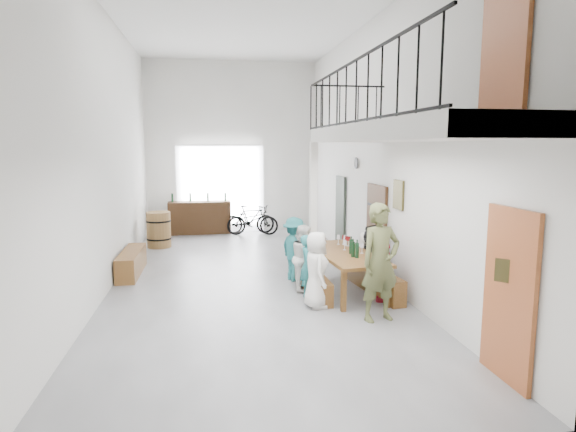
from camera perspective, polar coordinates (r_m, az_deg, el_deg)
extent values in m
plane|color=slate|center=(10.31, -4.74, -7.50)|extent=(12.00, 12.00, 0.00)
plane|color=white|center=(15.91, -6.64, 8.07)|extent=(5.50, 0.00, 5.50)
plane|color=white|center=(3.97, 1.92, 7.48)|extent=(5.50, 0.00, 5.50)
plane|color=white|center=(10.09, -20.84, 7.46)|extent=(0.00, 12.00, 12.00)
plane|color=white|center=(10.50, 10.34, 7.88)|extent=(0.00, 12.00, 12.00)
plane|color=white|center=(10.28, -5.14, 23.48)|extent=(12.00, 12.00, 0.00)
cube|color=white|center=(15.90, -7.99, 3.17)|extent=(2.80, 0.08, 2.80)
cube|color=#9E4D26|center=(6.33, 24.70, -8.58)|extent=(0.06, 0.95, 2.10)
cube|color=#3C2211|center=(10.36, 10.39, -1.86)|extent=(0.06, 1.10, 2.00)
cube|color=#2A3229|center=(13.00, 6.24, 0.29)|extent=(0.06, 0.80, 2.00)
cube|color=#9E4D26|center=(6.54, 24.35, 19.00)|extent=(0.06, 0.90, 1.95)
cube|color=#3F3819|center=(9.23, 12.95, 2.47)|extent=(0.04, 0.45, 0.55)
cylinder|color=white|center=(11.63, 8.12, 6.24)|extent=(0.04, 0.28, 0.28)
cube|color=white|center=(7.25, 13.34, 9.62)|extent=(1.50, 5.60, 0.25)
cube|color=black|center=(7.10, 7.90, 17.76)|extent=(0.03, 5.60, 0.03)
cube|color=black|center=(7.01, 7.76, 11.05)|extent=(0.03, 5.60, 0.03)
cube|color=black|center=(9.94, 7.16, 15.04)|extent=(1.50, 0.03, 0.03)
cube|color=white|center=(9.76, 3.00, 0.25)|extent=(0.14, 0.14, 2.88)
cube|color=brown|center=(9.29, 6.73, -4.46)|extent=(1.18, 2.46, 0.06)
cube|color=brown|center=(8.33, 6.61, -8.78)|extent=(0.09, 0.09, 0.73)
cube|color=brown|center=(8.65, 11.72, -8.26)|extent=(0.09, 0.09, 0.73)
cube|color=brown|center=(10.19, 2.45, -5.55)|extent=(0.09, 0.09, 0.73)
cube|color=brown|center=(10.45, 6.76, -5.24)|extent=(0.09, 0.09, 0.73)
cube|color=brown|center=(9.30, 3.13, -7.91)|extent=(0.30, 1.82, 0.42)
cube|color=brown|center=(9.52, 10.11, -7.49)|extent=(0.53, 2.06, 0.47)
cylinder|color=black|center=(8.82, 8.19, -3.82)|extent=(0.07, 0.07, 0.35)
cylinder|color=black|center=(9.12, 7.48, -3.40)|extent=(0.07, 0.07, 0.35)
cylinder|color=black|center=(8.88, 7.71, -3.72)|extent=(0.07, 0.07, 0.35)
cube|color=brown|center=(11.19, -18.06, -5.26)|extent=(0.42, 1.84, 0.52)
cylinder|color=olive|center=(13.85, -15.07, -1.57)|extent=(0.66, 0.66, 0.99)
cylinder|color=black|center=(13.90, -15.03, -2.57)|extent=(0.67, 0.67, 0.05)
cylinder|color=black|center=(13.82, -15.11, -0.56)|extent=(0.67, 0.67, 0.05)
cube|color=#3C2211|center=(15.71, -10.43, -0.18)|extent=(1.98, 0.60, 1.04)
cylinder|color=black|center=(15.63, -13.55, 2.11)|extent=(0.06, 0.06, 0.28)
cylinder|color=black|center=(15.66, -11.51, 2.19)|extent=(0.06, 0.06, 0.28)
cylinder|color=black|center=(15.65, -9.48, 2.23)|extent=(0.06, 0.06, 0.28)
cylinder|color=black|center=(15.65, -7.45, 2.28)|extent=(0.06, 0.06, 0.28)
imported|color=white|center=(8.43, 3.38, -6.38)|extent=(0.44, 0.66, 1.34)
imported|color=teal|center=(9.08, 2.34, -5.87)|extent=(0.39, 0.49, 1.16)
imported|color=white|center=(9.43, 1.94, -4.92)|extent=(0.58, 0.69, 1.29)
imported|color=teal|center=(10.06, 0.76, -3.93)|extent=(0.74, 0.98, 1.34)
imported|color=red|center=(8.93, 11.35, -6.37)|extent=(0.51, 0.72, 1.13)
imported|color=black|center=(9.62, 9.89, -4.82)|extent=(0.43, 1.21, 1.28)
imported|color=white|center=(10.10, 9.17, -4.83)|extent=(0.50, 0.60, 1.06)
imported|color=brown|center=(7.87, 10.89, -5.42)|extent=(0.79, 0.62, 1.91)
imported|color=#1E4F19|center=(11.31, 7.50, -5.09)|extent=(0.43, 0.39, 0.39)
imported|color=black|center=(15.36, -4.40, -0.48)|extent=(1.86, 1.11, 0.92)
imported|color=black|center=(15.38, -4.42, -0.44)|extent=(1.61, 0.69, 0.94)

